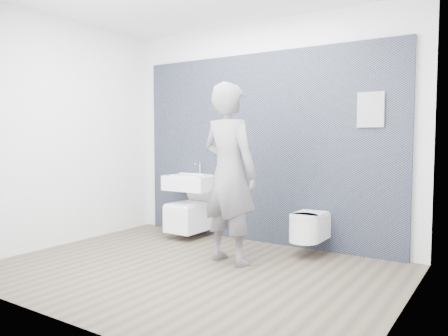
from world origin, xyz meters
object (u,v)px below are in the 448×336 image
Objects in this scene: visitor at (229,174)px; washbasin at (192,182)px; toilet_rounded at (308,227)px; toilet_square at (190,215)px.

washbasin is at bearing -25.88° from visitor.
visitor is at bearing -34.97° from washbasin.
washbasin is 1.73m from toilet_rounded.
washbasin reaches higher than toilet_square.
toilet_rounded is 1.12m from visitor.
toilet_square is at bearing -179.56° from toilet_rounded.
visitor is (1.08, -0.75, 0.22)m from washbasin.
toilet_square is 0.40× the size of visitor.
visitor is at bearing -130.03° from toilet_rounded.
washbasin is 0.35× the size of visitor.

